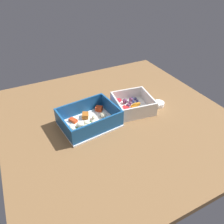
% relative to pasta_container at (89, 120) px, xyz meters
% --- Properties ---
extents(table_surface, '(0.80, 0.80, 0.02)m').
position_rel_pasta_container_xyz_m(table_surface, '(0.11, -0.00, -0.03)').
color(table_surface, brown).
rests_on(table_surface, ground).
extents(pasta_container, '(0.21, 0.16, 0.06)m').
position_rel_pasta_container_xyz_m(pasta_container, '(0.00, 0.00, 0.00)').
color(pasta_container, white).
rests_on(pasta_container, table_surface).
extents(fruit_bowl, '(0.15, 0.15, 0.05)m').
position_rel_pasta_container_xyz_m(fruit_bowl, '(0.18, 0.01, -0.00)').
color(fruit_bowl, white).
rests_on(fruit_bowl, table_surface).
extents(candy_bar, '(0.07, 0.03, 0.01)m').
position_rel_pasta_container_xyz_m(candy_bar, '(0.09, 0.11, -0.01)').
color(candy_bar, '#51197A').
rests_on(candy_bar, table_surface).
extents(paper_cup_liner, '(0.04, 0.04, 0.01)m').
position_rel_pasta_container_xyz_m(paper_cup_liner, '(0.29, -0.01, -0.01)').
color(paper_cup_liner, white).
rests_on(paper_cup_liner, table_surface).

